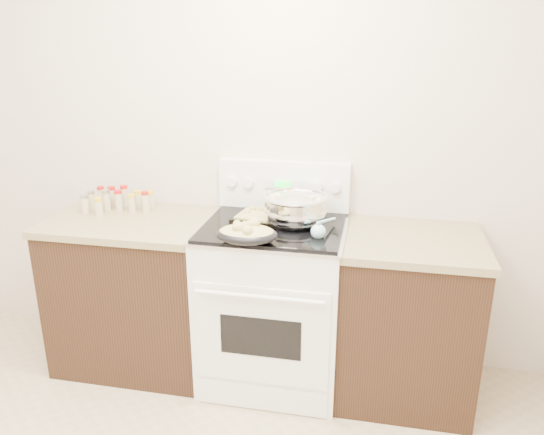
# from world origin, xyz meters

# --- Properties ---
(room_shell) EXTENTS (4.10, 3.60, 2.75)m
(room_shell) POSITION_xyz_m (0.00, 0.00, 1.70)
(room_shell) COLOR beige
(room_shell) RESTS_ON ground
(counter_left) EXTENTS (0.93, 0.67, 0.92)m
(counter_left) POSITION_xyz_m (-0.48, 1.43, 0.46)
(counter_left) COLOR black
(counter_left) RESTS_ON ground
(counter_right) EXTENTS (0.73, 0.67, 0.92)m
(counter_right) POSITION_xyz_m (1.08, 1.43, 0.46)
(counter_right) COLOR black
(counter_right) RESTS_ON ground
(kitchen_range) EXTENTS (0.78, 0.73, 1.22)m
(kitchen_range) POSITION_xyz_m (0.35, 1.42, 0.49)
(kitchen_range) COLOR white
(kitchen_range) RESTS_ON ground
(mixing_bowl) EXTENTS (0.40, 0.40, 0.20)m
(mixing_bowl) POSITION_xyz_m (0.46, 1.46, 1.02)
(mixing_bowl) COLOR silver
(mixing_bowl) RESTS_ON kitchen_range
(roasting_pan) EXTENTS (0.32, 0.23, 0.11)m
(roasting_pan) POSITION_xyz_m (0.27, 1.14, 0.99)
(roasting_pan) COLOR black
(roasting_pan) RESTS_ON kitchen_range
(baking_sheet) EXTENTS (0.41, 0.31, 0.06)m
(baking_sheet) POSITION_xyz_m (0.31, 1.50, 0.96)
(baking_sheet) COLOR black
(baking_sheet) RESTS_ON kitchen_range
(wooden_spoon) EXTENTS (0.10, 0.25, 0.04)m
(wooden_spoon) POSITION_xyz_m (0.38, 1.44, 0.95)
(wooden_spoon) COLOR tan
(wooden_spoon) RESTS_ON kitchen_range
(blue_ladle) EXTENTS (0.11, 0.27, 0.10)m
(blue_ladle) POSITION_xyz_m (0.61, 1.29, 0.98)
(blue_ladle) COLOR #8EC7D4
(blue_ladle) RESTS_ON kitchen_range
(spice_jars) EXTENTS (0.39, 0.24, 0.13)m
(spice_jars) POSITION_xyz_m (-0.64, 1.56, 0.98)
(spice_jars) COLOR #BFB28C
(spice_jars) RESTS_ON counter_left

